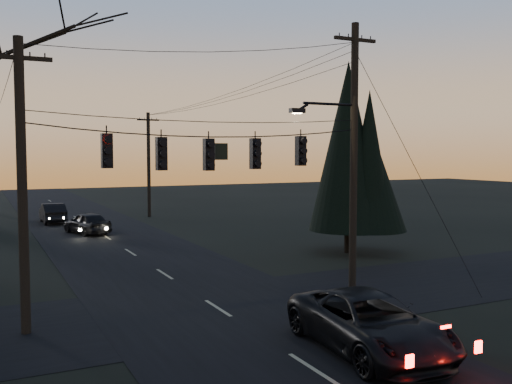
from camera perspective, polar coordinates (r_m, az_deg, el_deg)
name	(u,v)px	position (r m, az deg, el deg)	size (l,w,h in m)	color
main_road	(140,259)	(28.87, -11.48, -6.57)	(8.00, 120.00, 0.02)	black
cross_road	(218,308)	(19.60, -3.84, -11.54)	(60.00, 7.00, 0.02)	black
utility_pole_right	(352,291)	(22.21, 9.59, -9.75)	(5.00, 0.30, 10.00)	black
utility_pole_left	(26,334)	(18.27, -21.99, -13.00)	(1.80, 0.30, 8.50)	black
utility_pole_far_r	(149,217)	(47.49, -10.62, -2.46)	(1.80, 0.30, 8.50)	black
span_signal_assembly	(210,152)	(18.80, -4.59, 3.96)	(11.50, 0.44, 1.59)	black
evergreen_right	(349,157)	(29.98, 9.24, 3.49)	(4.01, 4.01, 8.86)	black
suv_near	(370,324)	(15.62, 11.29, -12.79)	(2.52, 5.46, 1.52)	black
sedan_oncoming_a	(87,223)	(38.41, -16.53, -3.00)	(1.67, 4.15, 1.41)	black
sedan_oncoming_b	(53,213)	(45.23, -19.67, -2.01)	(1.54, 4.41, 1.45)	black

